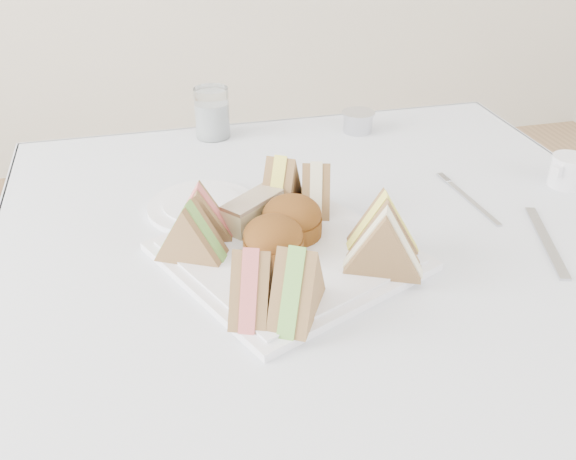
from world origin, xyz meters
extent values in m
cube|color=brown|center=(0.00, 0.00, 0.37)|extent=(0.90, 0.90, 0.74)
cube|color=silver|center=(0.00, 0.00, 0.74)|extent=(1.02, 1.02, 0.01)
cube|color=white|center=(-0.08, -0.03, 0.75)|extent=(0.41, 0.41, 0.01)
cylinder|color=brown|center=(-0.10, -0.04, 0.79)|extent=(0.11, 0.11, 0.06)
cylinder|color=brown|center=(-0.07, 0.01, 0.79)|extent=(0.13, 0.13, 0.06)
cube|color=#C4BC95|center=(-0.12, 0.05, 0.78)|extent=(0.11, 0.10, 0.05)
cylinder|color=white|center=(-0.18, 0.14, 0.75)|extent=(0.19, 0.19, 0.01)
cylinder|color=white|center=(-0.12, 0.45, 0.80)|extent=(0.08, 0.08, 0.10)
cylinder|color=#B5B6BE|center=(0.18, 0.41, 0.77)|extent=(0.09, 0.09, 0.04)
cube|color=#B5B6BE|center=(0.31, -0.08, 0.75)|extent=(0.08, 0.20, 0.00)
cube|color=#B5B6BE|center=(0.26, 0.06, 0.75)|extent=(0.02, 0.16, 0.00)
cylinder|color=white|center=(0.45, 0.08, 0.77)|extent=(0.08, 0.08, 0.05)
camera|label=1|loc=(-0.27, -0.79, 1.26)|focal=40.00mm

